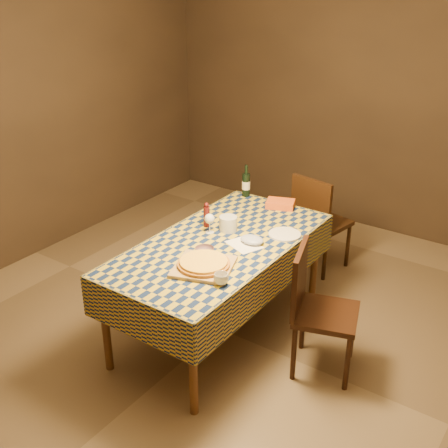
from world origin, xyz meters
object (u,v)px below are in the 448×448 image
object	(u,v)px
bowl	(205,251)
chair_right	(315,304)
pizza	(204,263)
white_plate	(285,234)
dining_table	(220,252)
wine_bottle	(246,184)
chair_far	(317,218)
cutting_board	(204,267)

from	to	relation	value
bowl	chair_right	distance (m)	0.84
pizza	white_plate	distance (m)	0.78
white_plate	chair_right	world-z (taller)	chair_right
pizza	dining_table	bearing A→B (deg)	109.11
bowl	white_plate	bearing A→B (deg)	60.87
white_plate	pizza	bearing A→B (deg)	-104.93
wine_bottle	chair_far	size ratio (longest dim) A/B	0.30
cutting_board	pizza	xyz separation A→B (m)	(-0.00, -0.00, 0.03)
dining_table	wine_bottle	size ratio (longest dim) A/B	6.50
cutting_board	white_plate	distance (m)	0.77
chair_far	chair_right	distance (m)	1.41
bowl	chair_far	xyz separation A→B (m)	(0.16, 1.49, -0.27)
cutting_board	bowl	distance (m)	0.21
wine_bottle	white_plate	world-z (taller)	wine_bottle
bowl	chair_right	bearing A→B (deg)	15.81
dining_table	white_plate	world-z (taller)	white_plate
cutting_board	chair_far	size ratio (longest dim) A/B	0.41
chair_right	bowl	bearing A→B (deg)	-164.19
pizza	chair_far	size ratio (longest dim) A/B	0.49
white_plate	chair_far	size ratio (longest dim) A/B	0.26
dining_table	chair_right	world-z (taller)	chair_right
cutting_board	dining_table	bearing A→B (deg)	109.11
pizza	bowl	world-z (taller)	pizza
wine_bottle	cutting_board	bearing A→B (deg)	-69.48
cutting_board	chair_far	bearing A→B (deg)	88.68
wine_bottle	chair_far	world-z (taller)	wine_bottle
bowl	wine_bottle	distance (m)	1.12
cutting_board	white_plate	xyz separation A→B (m)	(0.20, 0.75, -0.00)
white_plate	chair_far	xyz separation A→B (m)	(-0.16, 0.92, -0.25)
wine_bottle	chair_far	distance (m)	0.75
bowl	white_plate	size ratio (longest dim) A/B	0.56
pizza	chair_far	distance (m)	1.69
dining_table	pizza	bearing A→B (deg)	-70.89
bowl	chair_right	xyz separation A→B (m)	(0.77, 0.22, -0.27)
cutting_board	wine_bottle	world-z (taller)	wine_bottle
pizza	wine_bottle	distance (m)	1.32
bowl	chair_right	world-z (taller)	chair_right
dining_table	chair_right	size ratio (longest dim) A/B	1.98
wine_bottle	chair_far	xyz separation A→B (m)	(0.50, 0.43, -0.35)
cutting_board	pizza	world-z (taller)	pizza
dining_table	chair_far	bearing A→B (deg)	82.59
white_plate	cutting_board	bearing A→B (deg)	-104.93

